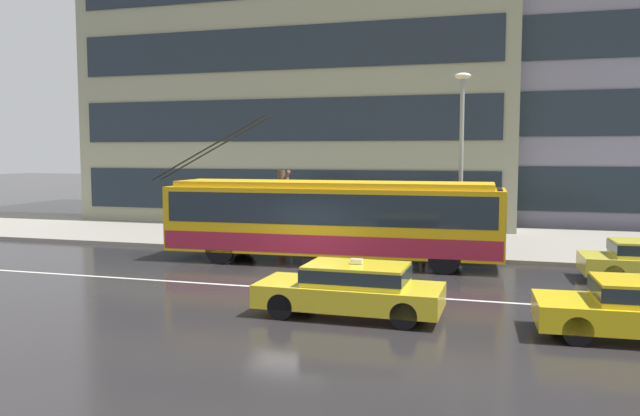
# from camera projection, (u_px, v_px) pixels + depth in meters

# --- Properties ---
(ground_plane) EXTENTS (160.00, 160.00, 0.00)m
(ground_plane) POSITION_uv_depth(u_px,v_px,m) (295.00, 280.00, 19.52)
(ground_plane) COLOR #262425
(sidewalk_slab) EXTENTS (80.00, 10.00, 0.14)m
(sidewalk_slab) POSITION_uv_depth(u_px,v_px,m) (364.00, 237.00, 28.92)
(sidewalk_slab) COLOR gray
(sidewalk_slab) RESTS_ON ground_plane
(lane_centre_line) EXTENTS (72.00, 0.14, 0.01)m
(lane_centre_line) POSITION_uv_depth(u_px,v_px,m) (281.00, 288.00, 18.38)
(lane_centre_line) COLOR silver
(lane_centre_line) RESTS_ON ground_plane
(trolleybus) EXTENTS (12.73, 2.93, 5.24)m
(trolleybus) POSITION_uv_depth(u_px,v_px,m) (332.00, 218.00, 22.40)
(trolleybus) COLOR gold
(trolleybus) RESTS_ON ground_plane
(taxi_oncoming_near) EXTENTS (4.44, 1.86, 1.39)m
(taxi_oncoming_near) POSITION_uv_depth(u_px,v_px,m) (352.00, 287.00, 15.24)
(taxi_oncoming_near) COLOR gold
(taxi_oncoming_near) RESTS_ON ground_plane
(bus_shelter) EXTENTS (4.20, 1.84, 2.43)m
(bus_shelter) POSITION_uv_depth(u_px,v_px,m) (344.00, 199.00, 26.11)
(bus_shelter) COLOR gray
(bus_shelter) RESTS_ON sidewalk_slab
(pedestrian_at_shelter) EXTENTS (1.23, 1.23, 1.98)m
(pedestrian_at_shelter) POSITION_uv_depth(u_px,v_px,m) (424.00, 210.00, 23.61)
(pedestrian_at_shelter) COLOR #524751
(pedestrian_at_shelter) RESTS_ON sidewalk_slab
(pedestrian_approaching_curb) EXTENTS (0.51, 0.51, 1.69)m
(pedestrian_approaching_curb) POSITION_uv_depth(u_px,v_px,m) (419.00, 220.00, 25.91)
(pedestrian_approaching_curb) COLOR black
(pedestrian_approaching_curb) RESTS_ON sidewalk_slab
(pedestrian_walking_past) EXTENTS (1.53, 1.53, 2.04)m
(pedestrian_walking_past) POSITION_uv_depth(u_px,v_px,m) (361.00, 204.00, 25.90)
(pedestrian_walking_past) COLOR black
(pedestrian_walking_past) RESTS_ON sidewalk_slab
(pedestrian_waiting_by_pole) EXTENTS (1.24, 1.24, 1.99)m
(pedestrian_waiting_by_pole) POSITION_uv_depth(u_px,v_px,m) (380.00, 205.00, 26.51)
(pedestrian_waiting_by_pole) COLOR black
(pedestrian_waiting_by_pole) RESTS_ON sidewalk_slab
(street_lamp) EXTENTS (0.60, 0.32, 6.71)m
(street_lamp) POSITION_uv_depth(u_px,v_px,m) (461.00, 147.00, 23.63)
(street_lamp) COLOR gray
(street_lamp) RESTS_ON sidewalk_slab
(street_tree_bare) EXTENTS (1.72, 2.12, 3.07)m
(street_tree_bare) POSITION_uv_depth(u_px,v_px,m) (281.00, 202.00, 26.98)
(street_tree_bare) COLOR brown
(street_tree_bare) RESTS_ON sidewalk_slab
(office_tower_corner_left) EXTENTS (23.86, 14.75, 25.56)m
(office_tower_corner_left) POSITION_uv_depth(u_px,v_px,m) (317.00, 5.00, 38.49)
(office_tower_corner_left) COLOR gray
(office_tower_corner_left) RESTS_ON ground_plane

